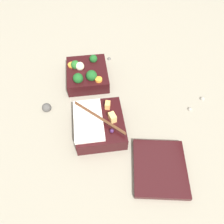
# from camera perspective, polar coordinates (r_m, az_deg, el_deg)

# --- Properties ---
(ground_plane) EXTENTS (3.00, 3.00, 0.00)m
(ground_plane) POSITION_cam_1_polar(r_m,az_deg,el_deg) (0.77, -4.12, 3.35)
(ground_plane) COLOR gray
(bento_tray_vegetable) EXTENTS (0.17, 0.15, 0.08)m
(bento_tray_vegetable) POSITION_cam_1_polar(r_m,az_deg,el_deg) (0.83, -6.59, 9.86)
(bento_tray_vegetable) COLOR black
(bento_tray_vegetable) RESTS_ON ground_plane
(bento_tray_rice) EXTENTS (0.17, 0.15, 0.07)m
(bento_tray_rice) POSITION_cam_1_polar(r_m,az_deg,el_deg) (0.67, -3.65, -3.13)
(bento_tray_rice) COLOR black
(bento_tray_rice) RESTS_ON ground_plane
(bento_lid) EXTENTS (0.19, 0.17, 0.01)m
(bento_lid) POSITION_cam_1_polar(r_m,az_deg,el_deg) (0.64, 12.35, -14.03)
(bento_lid) COLOR black
(bento_lid) RESTS_ON ground_plane
(pebble_0) EXTENTS (0.01, 0.01, 0.01)m
(pebble_0) POSITION_cam_1_polar(r_m,az_deg,el_deg) (0.78, 19.72, 0.82)
(pebble_0) COLOR gray
(pebble_0) RESTS_ON ground_plane
(pebble_1) EXTENTS (0.03, 0.03, 0.03)m
(pebble_1) POSITION_cam_1_polar(r_m,az_deg,el_deg) (0.77, -16.70, 1.09)
(pebble_1) COLOR #474442
(pebble_1) RESTS_ON ground_plane
(pebble_2) EXTENTS (0.02, 0.02, 0.02)m
(pebble_2) POSITION_cam_1_polar(r_m,az_deg,el_deg) (0.83, 22.57, 3.32)
(pebble_2) COLOR gray
(pebble_2) RESTS_ON ground_plane
(pebble_3) EXTENTS (0.02, 0.02, 0.02)m
(pebble_3) POSITION_cam_1_polar(r_m,az_deg,el_deg) (0.93, -0.76, 13.85)
(pebble_3) COLOR #595651
(pebble_3) RESTS_ON ground_plane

